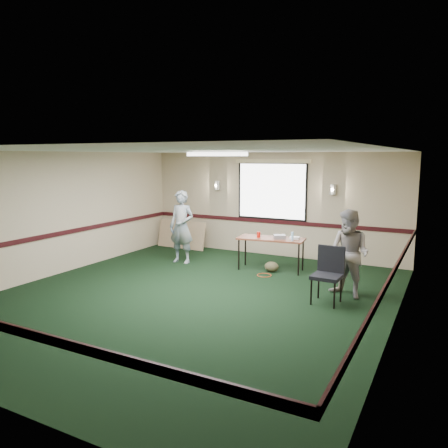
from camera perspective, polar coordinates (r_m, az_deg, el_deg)
The scene contains 13 objects.
ground at distance 8.27m, azimuth -4.25°, elevation -9.49°, with size 8.00×8.00×0.00m, color black.
room_shell at distance 9.77m, azimuth 2.25°, elevation 2.86°, with size 8.00×8.02×8.00m.
folding_table at distance 10.02m, azimuth 6.16°, elevation -2.13°, with size 1.57×0.77×0.75m.
projector at distance 9.93m, azimuth 7.27°, elevation -1.67°, with size 0.26×0.22×0.09m, color gray.
game_console at distance 9.94m, azimuth 9.20°, elevation -1.80°, with size 0.22×0.17×0.05m, color white.
red_cup at distance 10.04m, azimuth 4.55°, elevation -1.38°, with size 0.09×0.09×0.13m, color red.
water_bottle at distance 9.75m, azimuth 8.92°, elevation -1.59°, with size 0.06×0.06×0.19m, color #9BD2FE.
duffel_bag at distance 10.00m, azimuth 6.24°, elevation -5.57°, with size 0.33×0.25×0.23m, color #443D27.
cable_coil at distance 9.70m, azimuth 5.28°, elevation -6.67°, with size 0.32×0.32×0.02m, color #B43B16.
folded_table at distance 12.47m, azimuth -5.59°, elevation -1.38°, with size 1.53×0.07×0.79m, color tan.
conference_chair at distance 8.05m, azimuth 13.50°, elevation -5.85°, with size 0.51×0.53×1.01m.
person_left at distance 10.71m, azimuth -5.56°, elevation -0.37°, with size 0.65×0.43×1.78m, color #3B5983.
person_right at distance 8.38m, azimuth 16.06°, elevation -3.76°, with size 0.79×0.62×1.63m, color slate.
Camera 1 is at (4.17, -6.65, 2.60)m, focal length 35.00 mm.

